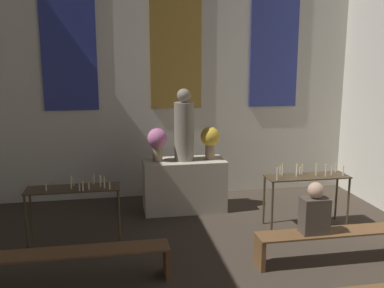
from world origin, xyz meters
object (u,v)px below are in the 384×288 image
(statue, at_px, (184,128))
(candle_rack_right, at_px, (307,182))
(flower_vase_right, at_px, (210,139))
(pew_back_right, at_px, (335,238))
(candle_rack_left, at_px, (74,195))
(flower_vase_left, at_px, (157,141))
(altar, at_px, (184,185))
(pew_back_left, at_px, (79,259))
(person_seated, at_px, (315,211))

(statue, relative_size, candle_rack_right, 0.94)
(flower_vase_right, bearing_deg, candle_rack_right, -39.40)
(pew_back_right, bearing_deg, flower_vase_right, 117.03)
(flower_vase_right, relative_size, candle_rack_left, 0.43)
(statue, height_order, candle_rack_right, statue)
(statue, height_order, flower_vase_left, statue)
(altar, xyz_separation_m, flower_vase_right, (0.48, 0.00, 0.84))
(pew_back_left, bearing_deg, statue, 54.62)
(candle_rack_left, bearing_deg, flower_vase_left, 39.64)
(statue, bearing_deg, pew_back_left, -125.38)
(altar, bearing_deg, pew_back_right, -54.62)
(altar, distance_m, pew_back_right, 2.94)
(flower_vase_right, height_order, pew_back_left, flower_vase_right)
(statue, relative_size, flower_vase_right, 2.16)
(statue, xyz_separation_m, person_seated, (1.37, -2.40, -0.78))
(altar, bearing_deg, statue, 0.00)
(altar, bearing_deg, flower_vase_left, 180.00)
(candle_rack_right, distance_m, pew_back_right, 1.34)
(pew_back_right, bearing_deg, statue, 125.38)
(candle_rack_right, bearing_deg, statue, 148.66)
(statue, bearing_deg, candle_rack_left, -148.48)
(pew_back_right, height_order, person_seated, person_seated)
(altar, distance_m, statue, 1.06)
(candle_rack_right, bearing_deg, person_seated, -110.69)
(flower_vase_left, height_order, candle_rack_left, flower_vase_left)
(altar, relative_size, flower_vase_right, 2.48)
(flower_vase_right, distance_m, candle_rack_left, 2.64)
(statue, distance_m, person_seated, 2.87)
(pew_back_left, relative_size, person_seated, 3.15)
(flower_vase_left, bearing_deg, candle_rack_left, -140.36)
(pew_back_left, xyz_separation_m, person_seated, (3.07, 0.00, 0.42))
(flower_vase_right, xyz_separation_m, candle_rack_right, (1.37, -1.13, -0.57))
(candle_rack_right, relative_size, pew_back_right, 0.62)
(candle_rack_left, bearing_deg, altar, 31.52)
(pew_back_left, height_order, person_seated, person_seated)
(flower_vase_right, height_order, candle_rack_right, flower_vase_right)
(flower_vase_left, xyz_separation_m, flower_vase_right, (0.96, 0.00, 0.00))
(statue, distance_m, candle_rack_left, 2.30)
(statue, height_order, flower_vase_right, statue)
(candle_rack_right, distance_m, pew_back_left, 3.80)
(person_seated, bearing_deg, altar, 119.80)
(candle_rack_right, bearing_deg, candle_rack_left, -179.96)
(flower_vase_left, relative_size, person_seated, 0.84)
(altar, bearing_deg, person_seated, -60.20)
(statue, distance_m, pew_back_left, 3.17)
(flower_vase_left, xyz_separation_m, person_seated, (1.85, -2.40, -0.57))
(candle_rack_left, xyz_separation_m, person_seated, (3.21, -1.27, 0.00))
(candle_rack_right, distance_m, person_seated, 1.36)
(altar, bearing_deg, pew_back_left, -125.38)
(pew_back_left, bearing_deg, flower_vase_right, 47.70)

